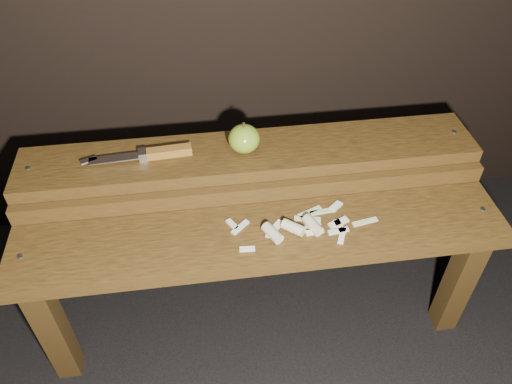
{
  "coord_description": "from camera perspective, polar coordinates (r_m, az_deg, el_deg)",
  "views": [
    {
      "loc": [
        -0.13,
        -0.85,
        1.3
      ],
      "look_at": [
        0.0,
        0.06,
        0.45
      ],
      "focal_mm": 35.0,
      "sensor_mm": 36.0,
      "label": 1
    }
  ],
  "objects": [
    {
      "name": "apple",
      "position": [
        1.28,
        -1.38,
        6.11
      ],
      "size": [
        0.08,
        0.08,
        0.09
      ],
      "color": "olive",
      "rests_on": "bench_rear_tier"
    },
    {
      "name": "bench_front_tier",
      "position": [
        1.24,
        0.77,
        -7.05
      ],
      "size": [
        1.2,
        0.2,
        0.42
      ],
      "color": "#32210C",
      "rests_on": "ground"
    },
    {
      "name": "knife",
      "position": [
        1.3,
        -11.44,
        4.34
      ],
      "size": [
        0.28,
        0.05,
        0.02
      ],
      "color": "brown",
      "rests_on": "bench_rear_tier"
    },
    {
      "name": "apple_scraps",
      "position": [
        1.2,
        4.89,
        -4.02
      ],
      "size": [
        0.37,
        0.14,
        0.03
      ],
      "color": "beige",
      "rests_on": "bench_front_tier"
    },
    {
      "name": "ground",
      "position": [
        1.56,
        0.31,
        -13.72
      ],
      "size": [
        60.0,
        60.0,
        0.0
      ],
      "primitive_type": "plane",
      "color": "black"
    },
    {
      "name": "bench_rear_tier",
      "position": [
        1.36,
        -0.61,
        1.89
      ],
      "size": [
        1.2,
        0.21,
        0.5
      ],
      "color": "#32210C",
      "rests_on": "ground"
    }
  ]
}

